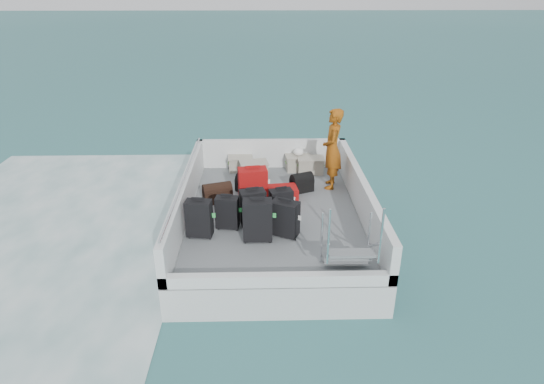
{
  "coord_description": "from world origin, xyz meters",
  "views": [
    {
      "loc": [
        -0.23,
        -8.07,
        4.81
      ],
      "look_at": [
        -0.03,
        0.11,
        1.0
      ],
      "focal_mm": 30.0,
      "sensor_mm": 36.0,
      "label": 1
    }
  ],
  "objects_px": {
    "suitcase_4": "(253,207)",
    "crate_0": "(241,164)",
    "crate_3": "(311,166)",
    "suitcase_3": "(258,221)",
    "suitcase_8": "(281,194)",
    "suitcase_5": "(253,187)",
    "crate_2": "(298,163)",
    "suitcase_1": "(227,213)",
    "suitcase_6": "(285,219)",
    "crate_1": "(254,171)",
    "passenger": "(332,149)",
    "suitcase_7": "(281,205)",
    "suitcase_0": "(199,219)"
  },
  "relations": [
    {
      "from": "suitcase_5",
      "to": "crate_1",
      "type": "relative_size",
      "value": 1.31
    },
    {
      "from": "suitcase_3",
      "to": "suitcase_8",
      "type": "bearing_deg",
      "value": 73.41
    },
    {
      "from": "crate_0",
      "to": "crate_3",
      "type": "bearing_deg",
      "value": -6.37
    },
    {
      "from": "crate_0",
      "to": "passenger",
      "type": "xyz_separation_m",
      "value": [
        2.05,
        -1.0,
        0.72
      ]
    },
    {
      "from": "suitcase_1",
      "to": "crate_1",
      "type": "distance_m",
      "value": 2.42
    },
    {
      "from": "suitcase_5",
      "to": "crate_2",
      "type": "height_order",
      "value": "suitcase_5"
    },
    {
      "from": "suitcase_3",
      "to": "suitcase_6",
      "type": "distance_m",
      "value": 0.51
    },
    {
      "from": "suitcase_7",
      "to": "crate_2",
      "type": "height_order",
      "value": "suitcase_7"
    },
    {
      "from": "crate_2",
      "to": "suitcase_8",
      "type": "bearing_deg",
      "value": -106.67
    },
    {
      "from": "suitcase_6",
      "to": "suitcase_1",
      "type": "bearing_deg",
      "value": -170.09
    },
    {
      "from": "suitcase_6",
      "to": "suitcase_8",
      "type": "distance_m",
      "value": 1.5
    },
    {
      "from": "suitcase_6",
      "to": "crate_0",
      "type": "height_order",
      "value": "suitcase_6"
    },
    {
      "from": "suitcase_1",
      "to": "crate_2",
      "type": "distance_m",
      "value": 3.22
    },
    {
      "from": "suitcase_6",
      "to": "crate_1",
      "type": "distance_m",
      "value": 2.73
    },
    {
      "from": "suitcase_3",
      "to": "suitcase_8",
      "type": "xyz_separation_m",
      "value": [
        0.47,
        1.64,
        -0.25
      ]
    },
    {
      "from": "suitcase_4",
      "to": "suitcase_7",
      "type": "bearing_deg",
      "value": 5.37
    },
    {
      "from": "suitcase_5",
      "to": "suitcase_4",
      "type": "bearing_deg",
      "value": -97.47
    },
    {
      "from": "crate_3",
      "to": "passenger",
      "type": "relative_size",
      "value": 0.33
    },
    {
      "from": "suitcase_5",
      "to": "suitcase_6",
      "type": "relative_size",
      "value": 1.18
    },
    {
      "from": "suitcase_0",
      "to": "crate_0",
      "type": "height_order",
      "value": "suitcase_0"
    },
    {
      "from": "suitcase_1",
      "to": "suitcase_6",
      "type": "distance_m",
      "value": 1.09
    },
    {
      "from": "suitcase_3",
      "to": "suitcase_7",
      "type": "distance_m",
      "value": 0.9
    },
    {
      "from": "crate_1",
      "to": "crate_3",
      "type": "height_order",
      "value": "crate_1"
    },
    {
      "from": "crate_2",
      "to": "suitcase_7",
      "type": "bearing_deg",
      "value": -101.82
    },
    {
      "from": "suitcase_4",
      "to": "suitcase_8",
      "type": "relative_size",
      "value": 0.99
    },
    {
      "from": "suitcase_0",
      "to": "passenger",
      "type": "relative_size",
      "value": 0.4
    },
    {
      "from": "suitcase_7",
      "to": "passenger",
      "type": "distance_m",
      "value": 1.99
    },
    {
      "from": "suitcase_8",
      "to": "passenger",
      "type": "relative_size",
      "value": 0.39
    },
    {
      "from": "suitcase_8",
      "to": "crate_0",
      "type": "bearing_deg",
      "value": 21.75
    },
    {
      "from": "suitcase_7",
      "to": "crate_2",
      "type": "distance_m",
      "value": 2.56
    },
    {
      "from": "passenger",
      "to": "crate_3",
      "type": "bearing_deg",
      "value": -148.09
    },
    {
      "from": "suitcase_3",
      "to": "suitcase_5",
      "type": "distance_m",
      "value": 1.42
    },
    {
      "from": "suitcase_6",
      "to": "passenger",
      "type": "xyz_separation_m",
      "value": [
        1.13,
        2.13,
        0.55
      ]
    },
    {
      "from": "suitcase_4",
      "to": "crate_0",
      "type": "distance_m",
      "value": 2.71
    },
    {
      "from": "suitcase_1",
      "to": "suitcase_7",
      "type": "relative_size",
      "value": 1.03
    },
    {
      "from": "crate_0",
      "to": "crate_1",
      "type": "height_order",
      "value": "crate_1"
    },
    {
      "from": "suitcase_1",
      "to": "suitcase_3",
      "type": "xyz_separation_m",
      "value": [
        0.56,
        -0.45,
        0.07
      ]
    },
    {
      "from": "suitcase_4",
      "to": "crate_2",
      "type": "bearing_deg",
      "value": 54.51
    },
    {
      "from": "suitcase_1",
      "to": "crate_2",
      "type": "xyz_separation_m",
      "value": [
        1.53,
        2.84,
        -0.14
      ]
    },
    {
      "from": "suitcase_1",
      "to": "suitcase_6",
      "type": "relative_size",
      "value": 0.94
    },
    {
      "from": "suitcase_6",
      "to": "crate_3",
      "type": "height_order",
      "value": "suitcase_6"
    },
    {
      "from": "suitcase_8",
      "to": "crate_2",
      "type": "distance_m",
      "value": 1.72
    },
    {
      "from": "suitcase_6",
      "to": "crate_3",
      "type": "bearing_deg",
      "value": 101.13
    },
    {
      "from": "suitcase_5",
      "to": "passenger",
      "type": "distance_m",
      "value": 1.99
    },
    {
      "from": "suitcase_0",
      "to": "suitcase_8",
      "type": "distance_m",
      "value": 2.13
    },
    {
      "from": "suitcase_1",
      "to": "suitcase_4",
      "type": "relative_size",
      "value": 0.91
    },
    {
      "from": "suitcase_3",
      "to": "suitcase_4",
      "type": "xyz_separation_m",
      "value": [
        -0.09,
        0.59,
        -0.04
      ]
    },
    {
      "from": "suitcase_5",
      "to": "suitcase_6",
      "type": "distance_m",
      "value": 1.4
    },
    {
      "from": "crate_2",
      "to": "crate_1",
      "type": "bearing_deg",
      "value": -156.3
    },
    {
      "from": "crate_2",
      "to": "passenger",
      "type": "distance_m",
      "value": 1.39
    }
  ]
}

